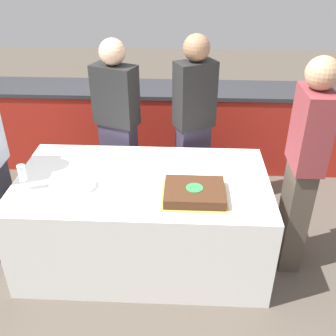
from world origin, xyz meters
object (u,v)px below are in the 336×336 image
(wine_glass, at_px, (22,174))
(person_standing_back, at_px, (117,126))
(person_cutting_cake, at_px, (194,124))
(plate_stack, at_px, (81,184))
(cake, at_px, (194,192))
(person_seated_right, at_px, (303,167))

(wine_glass, bearing_deg, person_standing_back, 60.31)
(person_cutting_cake, relative_size, person_standing_back, 1.03)
(plate_stack, distance_m, person_cutting_cake, 1.20)
(cake, height_order, person_cutting_cake, person_cutting_cake)
(cake, relative_size, person_cutting_cake, 0.28)
(wine_glass, xyz_separation_m, person_standing_back, (0.53, 0.92, -0.04))
(wine_glass, xyz_separation_m, person_seated_right, (2.00, 0.18, 0.00))
(plate_stack, relative_size, person_standing_back, 0.13)
(person_cutting_cake, distance_m, person_seated_right, 1.08)
(cake, height_order, person_standing_back, person_standing_back)
(person_cutting_cake, relative_size, person_seated_right, 0.98)
(wine_glass, distance_m, person_standing_back, 1.06)
(plate_stack, xyz_separation_m, person_seated_right, (1.61, 0.13, 0.12))
(person_seated_right, distance_m, person_standing_back, 1.65)
(cake, height_order, plate_stack, cake)
(plate_stack, xyz_separation_m, person_cutting_cake, (0.82, 0.87, 0.11))
(cake, height_order, person_seated_right, person_seated_right)
(cake, bearing_deg, person_cutting_cake, 90.00)
(cake, distance_m, person_standing_back, 1.18)
(cake, relative_size, plate_stack, 2.11)
(person_standing_back, bearing_deg, cake, 147.86)
(wine_glass, distance_m, person_seated_right, 2.01)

